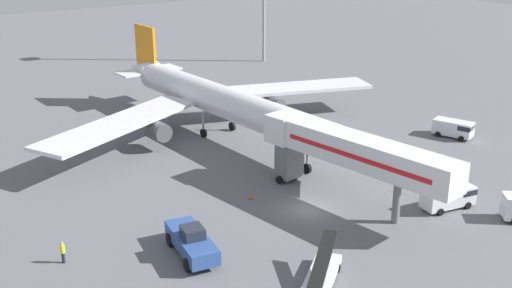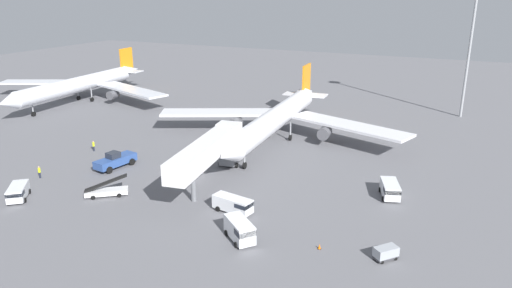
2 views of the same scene
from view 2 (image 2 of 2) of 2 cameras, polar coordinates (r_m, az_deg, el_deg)
ground_plane at (r=71.02m, az=-7.95°, el=-4.12°), size 300.00×300.00×0.00m
airplane_at_gate at (r=87.02m, az=2.73°, el=3.30°), size 48.40×48.07×11.42m
jet_bridge at (r=66.84m, az=-5.57°, el=-0.66°), size 6.29×21.09×6.99m
pushback_tug at (r=77.23m, az=-16.58°, el=-1.91°), size 3.48×7.11×2.65m
belt_loader_truck at (r=67.47m, az=-17.56°, el=-5.38°), size 5.63×4.97×2.85m
service_van_rear_left at (r=59.68m, az=-2.71°, el=-7.22°), size 5.48×2.74×2.00m
service_van_mid_right at (r=53.33m, az=-1.94°, el=-10.25°), size 4.89×4.55×2.38m
service_van_rear_right at (r=70.67m, az=-26.76°, el=-5.16°), size 4.57×4.94×1.87m
service_van_near_right at (r=66.23m, az=15.86°, el=-5.24°), size 3.55×5.16×2.07m
baggage_cart_mid_center at (r=51.96m, az=15.37°, el=-12.49°), size 2.60×2.73×1.41m
ground_crew_worker_foreground at (r=86.37m, az=-18.97°, el=-0.20°), size 0.49×0.49×1.85m
ground_crew_worker_midground at (r=77.11m, az=-24.62°, el=-3.06°), size 0.50×0.50×1.87m
safety_cone_alpha at (r=76.37m, az=-7.84°, el=-2.27°), size 0.37×0.37×0.56m
safety_cone_bravo at (r=52.67m, az=7.64°, el=-12.13°), size 0.38×0.38×0.59m
airplane_background at (r=125.59m, az=-20.17°, el=6.80°), size 49.82×47.69×11.15m
apron_light_mast at (r=110.57m, az=24.82°, el=14.06°), size 2.40×2.40×32.79m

